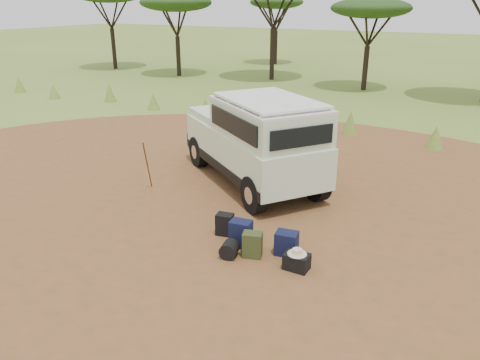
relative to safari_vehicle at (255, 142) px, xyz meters
The scene contains 12 objects.
ground 3.07m from the safari_vehicle, 73.23° to the right, with size 140.00×140.00×0.00m, color olive.
dirt_clearing 3.07m from the safari_vehicle, 73.23° to the right, with size 23.00×23.00×0.01m, color brown.
grass_fringe 6.08m from the safari_vehicle, 81.09° to the left, with size 36.60×1.60×0.90m.
safari_vehicle is the anchor object (origin of this frame).
walking_staff 2.88m from the safari_vehicle, 141.42° to the right, with size 0.03×0.03×1.43m, color brown.
backpack_black 3.21m from the safari_vehicle, 74.89° to the right, with size 0.35×0.26×0.48m, color black.
backpack_navy 3.61m from the safari_vehicle, 67.56° to the right, with size 0.42×0.30×0.55m, color #121739.
backpack_olive 4.01m from the safari_vehicle, 63.62° to the right, with size 0.37×0.27×0.51m, color #33401D.
duffel_navy 3.96m from the safari_vehicle, 53.69° to the right, with size 0.42×0.32×0.48m, color #121739.
hard_case 4.52m from the safari_vehicle, 52.80° to the right, with size 0.45×0.32×0.32m, color black.
stuff_sack 4.09m from the safari_vehicle, 70.03° to the right, with size 0.33×0.33×0.33m, color black.
safari_hat 4.48m from the safari_vehicle, 52.80° to the right, with size 0.36×0.36×0.10m.
Camera 1 is at (4.54, -7.86, 4.67)m, focal length 35.00 mm.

